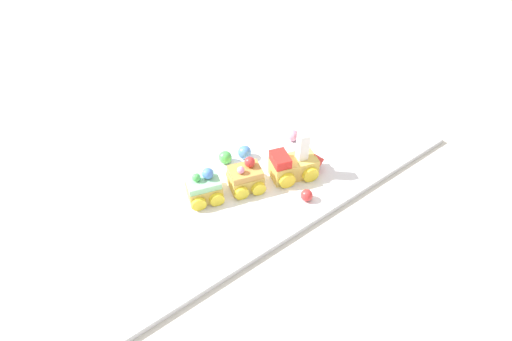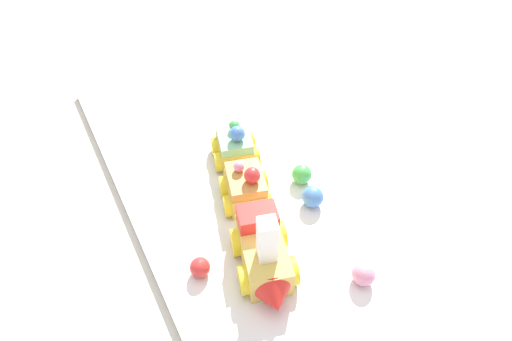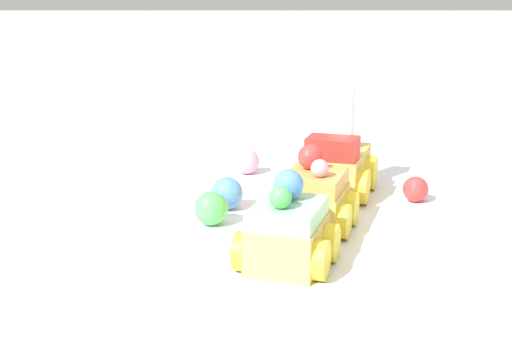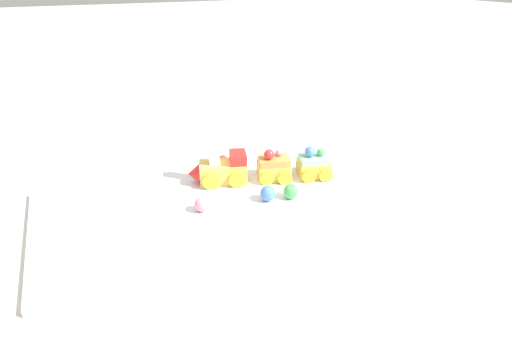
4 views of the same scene
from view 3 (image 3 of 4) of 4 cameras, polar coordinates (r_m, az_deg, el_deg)
The scene contains 9 objects.
ground_plane at distance 0.62m, azimuth 2.69°, elevation -4.55°, with size 10.00×10.00×0.00m, color beige.
display_board at distance 0.62m, azimuth 2.70°, elevation -4.02°, with size 0.82×0.33×0.01m, color white.
cake_train_locomotive at distance 0.68m, azimuth 6.70°, elevation 0.44°, with size 0.12×0.09×0.10m.
cake_car_caramel at distance 0.58m, azimuth 4.66°, elevation -2.37°, with size 0.08×0.08×0.07m.
cake_car_mint at distance 0.50m, azimuth 2.54°, elevation -5.05°, with size 0.08×0.08×0.07m.
gumball_blue at distance 0.62m, azimuth -2.36°, elevation -1.85°, with size 0.03×0.03×0.03m, color #4C84E0.
gumball_green at distance 0.59m, azimuth -3.61°, elevation -3.05°, with size 0.03×0.03×0.03m, color #4CBC56.
gumball_pink at distance 0.74m, azimuth -0.73°, elevation 0.72°, with size 0.03×0.03×0.03m, color pink.
gumball_red at distance 0.66m, azimuth 12.64°, elevation -1.47°, with size 0.02×0.02×0.02m, color red.
Camera 3 is at (-0.58, 0.03, 0.21)m, focal length 50.00 mm.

